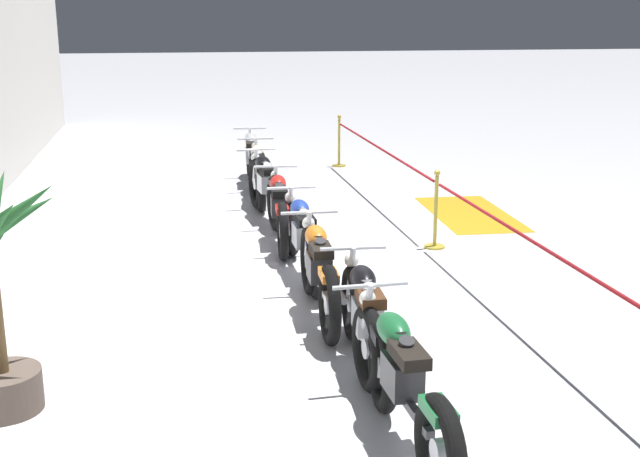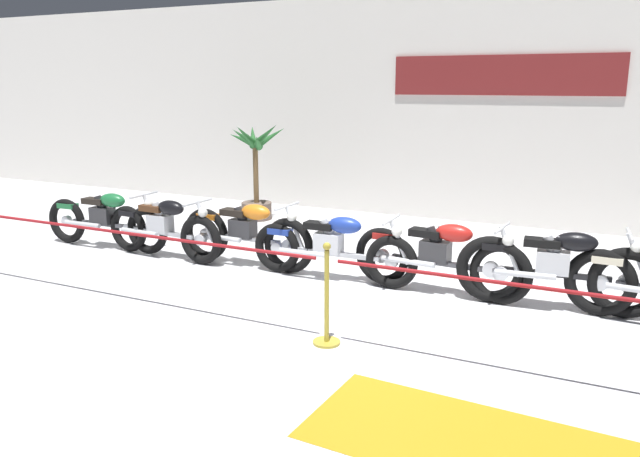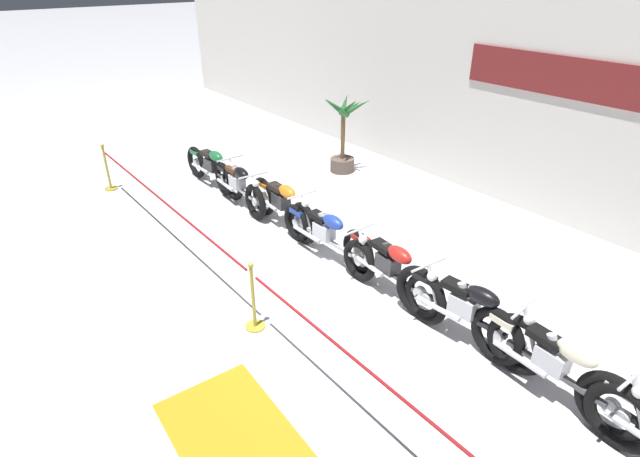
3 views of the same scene
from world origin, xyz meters
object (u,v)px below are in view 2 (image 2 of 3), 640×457
Objects in this scene: motorcycle_orange_2 at (246,233)px; motorcycle_red_4 at (439,257)px; motorcycle_black_1 at (163,228)px; motorcycle_blue_3 at (333,247)px; motorcycle_black_5 at (557,269)px; potted_palm_left_of_row at (256,172)px; stanchion_mid_left at (327,310)px; motorcycle_green_0 at (106,220)px; stanchion_far_left at (203,255)px; floor_banner at (470,441)px.

motorcycle_orange_2 reaches higher than motorcycle_red_4.
motorcycle_black_1 is 0.92× the size of motorcycle_blue_3.
motorcycle_orange_2 is 0.96× the size of motorcycle_black_5.
stanchion_mid_left is (3.73, -4.78, -0.55)m from potted_palm_left_of_row.
motorcycle_green_0 is 0.19× the size of stanchion_far_left.
floor_banner is at bearing -50.77° from motorcycle_blue_3.
motorcycle_black_5 reaches higher than motorcycle_green_0.
stanchion_far_left is (2.08, -1.83, 0.29)m from motorcycle_black_1.
stanchion_mid_left is (-1.97, -2.02, -0.13)m from motorcycle_black_5.
stanchion_mid_left is at bearing 0.00° from stanchion_far_left.
motorcycle_green_0 is 1.01× the size of motorcycle_blue_3.
motorcycle_red_4 is at bearing 112.04° from floor_banner.
potted_palm_left_of_row is at bearing 127.92° from stanchion_mid_left.
potted_palm_left_of_row reaches higher than motorcycle_black_1.
stanchion_far_left is at bearing -136.05° from motorcycle_red_4.
motorcycle_green_0 is 1.18m from motorcycle_black_1.
motorcycle_orange_2 is 0.96× the size of motorcycle_red_4.
motorcycle_red_4 is at bearing -32.70° from potted_palm_left_of_row.
motorcycle_black_1 is 6.06m from floor_banner.
motorcycle_blue_3 is 0.19× the size of stanchion_far_left.
floor_banner is at bearing -25.21° from motorcycle_green_0.
stanchion_mid_left is (2.20, -1.99, -0.12)m from motorcycle_orange_2.
floor_banner is (5.43, -5.94, -0.91)m from potted_palm_left_of_row.
stanchion_far_left is 3.46m from floor_banner.
floor_banner is (5.25, -2.99, -0.46)m from motorcycle_black_1.
motorcycle_green_0 is 1.04× the size of motorcycle_black_5.
stanchion_far_left is at bearing -149.68° from motorcycle_black_5.
stanchion_far_left reaches higher than motorcycle_green_0.
stanchion_far_left is at bearing 162.92° from floor_banner.
motorcycle_red_4 is at bearing 43.95° from stanchion_far_left.
stanchion_far_left reaches higher than motorcycle_red_4.
motorcycle_blue_3 is 2.09m from stanchion_mid_left.
motorcycle_blue_3 is (1.39, -0.07, -0.03)m from motorcycle_orange_2.
motorcycle_blue_3 is 2.06m from stanchion_far_left.
potted_palm_left_of_row is at bearing 93.34° from motorcycle_black_1.
motorcycle_blue_3 is 1.25× the size of potted_palm_left_of_row.
stanchion_mid_left is at bearing -106.71° from motorcycle_red_4.
motorcycle_orange_2 is at bearing 143.99° from floor_banner.
motorcycle_orange_2 is 1.39m from motorcycle_blue_3.
motorcycle_black_5 is at bearing 1.95° from motorcycle_black_1.
motorcycle_black_5 is at bearing 45.66° from stanchion_mid_left.
motorcycle_red_4 is at bearing 0.26° from motorcycle_orange_2.
motorcycle_black_5 reaches higher than motorcycle_orange_2.
motorcycle_black_1 is at bearing -173.19° from motorcycle_orange_2.
potted_palm_left_of_row is (-2.91, 2.86, 0.46)m from motorcycle_blue_3.
motorcycle_black_1 is at bearing -177.60° from motorcycle_red_4.
motorcycle_black_5 is (5.53, 0.19, 0.03)m from motorcycle_black_1.
motorcycle_blue_3 is 1.03× the size of motorcycle_black_5.
motorcycle_black_5 reaches higher than motorcycle_black_1.
motorcycle_blue_3 is 4.11m from potted_palm_left_of_row.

